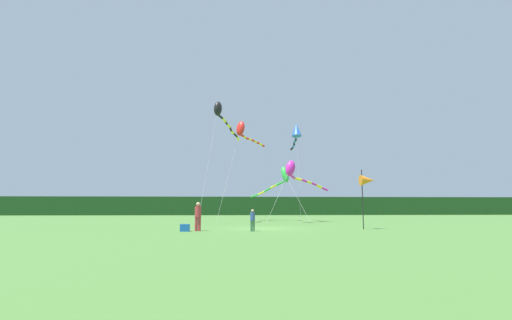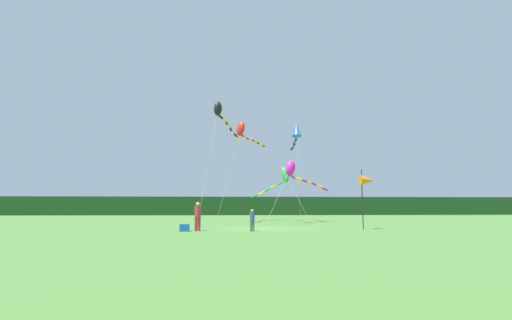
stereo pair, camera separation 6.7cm
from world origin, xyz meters
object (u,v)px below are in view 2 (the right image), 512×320
object	(u,v)px
banner_flag_pole	(367,181)
kite_red	(242,130)
kite_magenta	(294,171)
kite_blue	(296,131)
kite_black	(221,113)
person_adult	(198,215)
cooler_box	(185,228)
kite_green	(280,179)
person_child	(252,219)

from	to	relation	value
banner_flag_pole	kite_red	xyz separation A→B (m)	(-7.54, 14.22, 6.06)
kite_red	kite_magenta	xyz separation A→B (m)	(4.54, -4.10, -4.50)
kite_blue	banner_flag_pole	bearing A→B (deg)	-78.91
kite_red	kite_black	bearing A→B (deg)	-119.06
person_adult	banner_flag_pole	bearing A→B (deg)	6.03
kite_magenta	cooler_box	bearing A→B (deg)	-125.61
person_adult	kite_black	distance (m)	14.66
person_adult	kite_black	bearing A→B (deg)	85.25
banner_flag_pole	kite_blue	bearing A→B (deg)	101.09
kite_red	kite_black	distance (m)	4.39
cooler_box	kite_green	xyz separation A→B (m)	(7.86, 17.58, 4.17)
person_adult	kite_black	world-z (taller)	kite_black
banner_flag_pole	kite_blue	xyz separation A→B (m)	(-2.39, 12.18, 5.61)
kite_red	kite_magenta	distance (m)	7.60
banner_flag_pole	kite_green	bearing A→B (deg)	102.05
kite_blue	person_child	bearing A→B (deg)	-110.13
cooler_box	person_adult	bearing A→B (deg)	26.47
kite_black	person_adult	bearing A→B (deg)	-94.75
person_adult	kite_black	size ratio (longest dim) A/B	0.15
person_child	cooler_box	bearing A→B (deg)	178.06
banner_flag_pole	kite_green	world-z (taller)	kite_green
banner_flag_pole	kite_green	distance (m)	16.53
cooler_box	kite_red	xyz separation A→B (m)	(3.76, 15.69, 8.90)
person_child	kite_red	bearing A→B (deg)	90.39
kite_red	person_adult	bearing A→B (deg)	-101.27
kite_red	kite_black	xyz separation A→B (m)	(-2.10, -3.77, 0.78)
banner_flag_pole	kite_magenta	size ratio (longest dim) A/B	0.56
cooler_box	kite_magenta	size ratio (longest dim) A/B	0.08
person_adult	cooler_box	distance (m)	1.07
person_child	kite_red	size ratio (longest dim) A/B	0.13
person_adult	banner_flag_pole	distance (m)	10.87
kite_blue	kite_green	distance (m)	5.91
person_adult	person_child	xyz separation A→B (m)	(3.17, -0.48, -0.23)
kite_magenta	kite_black	world-z (taller)	kite_black
person_adult	kite_green	distance (m)	18.98
cooler_box	kite_blue	size ratio (longest dim) A/B	0.06
person_adult	kite_blue	bearing A→B (deg)	58.29
banner_flag_pole	person_child	bearing A→B (deg)	-167.86
kite_blue	kite_magenta	distance (m)	4.58
kite_green	person_adult	bearing A→B (deg)	-112.56
kite_green	kite_red	xyz separation A→B (m)	(-4.10, -1.89, 4.73)
kite_green	person_child	bearing A→B (deg)	-102.71
cooler_box	kite_red	distance (m)	18.43
person_adult	kite_green	bearing A→B (deg)	67.44
kite_blue	kite_black	size ratio (longest dim) A/B	0.87
cooler_box	kite_red	size ratio (longest dim) A/B	0.05
person_adult	cooler_box	xyz separation A→B (m)	(-0.70, -0.35, -0.73)
person_adult	kite_magenta	world-z (taller)	kite_magenta
person_child	kite_magenta	bearing A→B (deg)	69.28
banner_flag_pole	kite_black	world-z (taller)	kite_black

